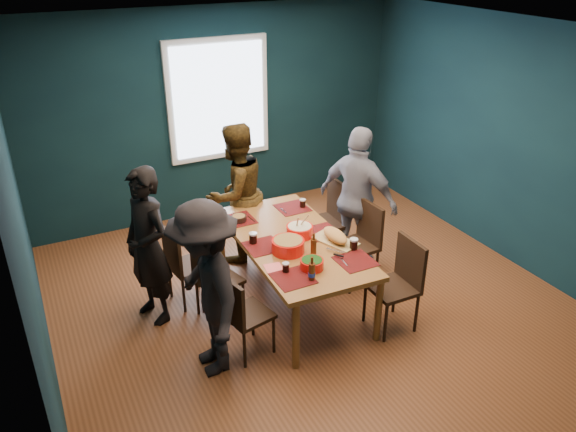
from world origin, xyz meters
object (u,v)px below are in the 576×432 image
at_px(bowl_salad, 288,245).
at_px(bowl_herbs, 312,264).
at_px(bowl_dumpling, 300,230).
at_px(cutting_board, 335,237).
at_px(chair_right_far, 330,215).
at_px(person_far_left, 148,247).
at_px(dining_table, 293,245).
at_px(person_near_left, 206,290).
at_px(chair_left_mid, 212,276).
at_px(chair_right_mid, 362,237).
at_px(person_right, 358,200).
at_px(chair_right_near, 401,278).
at_px(chair_left_near, 240,310).
at_px(person_back, 236,194).
at_px(chair_left_far, 182,261).

xyz_separation_m(bowl_salad, bowl_herbs, (0.05, -0.36, -0.02)).
bearing_deg(bowl_dumpling, cutting_board, -47.08).
xyz_separation_m(chair_right_far, person_far_left, (-2.14, -0.22, 0.24)).
bearing_deg(dining_table, person_near_left, -150.94).
relative_size(chair_left_mid, chair_right_mid, 0.93).
height_order(person_right, person_near_left, person_right).
bearing_deg(bowl_salad, person_near_left, -159.67).
bearing_deg(person_right, chair_right_near, 143.25).
relative_size(chair_left_near, chair_right_near, 0.91).
distance_m(person_back, bowl_herbs, 1.68).
height_order(chair_left_near, person_near_left, person_near_left).
bearing_deg(bowl_salad, bowl_dumpling, 43.45).
distance_m(person_near_left, bowl_dumpling, 1.31).
xyz_separation_m(chair_left_mid, bowl_dumpling, (0.92, -0.07, 0.31)).
xyz_separation_m(person_far_left, bowl_salad, (1.18, -0.60, 0.02)).
height_order(chair_right_near, bowl_salad, chair_right_near).
bearing_deg(person_near_left, bowl_herbs, 91.31).
bearing_deg(person_far_left, bowl_dumpling, 55.45).
xyz_separation_m(bowl_dumpling, cutting_board, (0.25, -0.27, -0.00)).
bearing_deg(chair_right_near, person_right, 78.48).
bearing_deg(person_back, chair_right_far, 132.43).
height_order(chair_left_far, chair_right_far, chair_right_far).
distance_m(chair_left_near, bowl_dumpling, 1.09).
relative_size(person_far_left, bowl_herbs, 7.41).
bearing_deg(cutting_board, bowl_salad, 155.19).
bearing_deg(chair_left_near, person_far_left, 107.99).
distance_m(chair_left_near, bowl_salad, 0.79).
bearing_deg(person_near_left, chair_right_mid, 109.32).
distance_m(dining_table, person_back, 1.14).
bearing_deg(chair_left_far, bowl_dumpling, -31.76).
relative_size(bowl_salad, bowl_herbs, 1.46).
bearing_deg(person_back, person_right, 125.67).
height_order(dining_table, chair_left_far, chair_left_far).
distance_m(chair_left_mid, chair_right_far, 1.71).
bearing_deg(person_near_left, person_back, 153.03).
bearing_deg(bowl_dumpling, bowl_salad, -136.55).
bearing_deg(dining_table, bowl_herbs, -97.29).
relative_size(chair_right_far, person_back, 0.58).
relative_size(dining_table, person_far_left, 1.26).
bearing_deg(chair_left_mid, person_near_left, -127.03).
bearing_deg(chair_left_far, bowl_salad, -48.21).
xyz_separation_m(bowl_salad, cutting_board, (0.50, -0.04, -0.01)).
bearing_deg(person_far_left, chair_left_near, 10.32).
height_order(person_far_left, person_near_left, person_near_left).
distance_m(chair_left_mid, chair_right_near, 1.80).
height_order(bowl_salad, bowl_herbs, bowl_salad).
relative_size(person_near_left, bowl_dumpling, 5.95).
bearing_deg(chair_right_mid, person_near_left, -166.59).
xyz_separation_m(person_near_left, cutting_board, (1.43, 0.31, 0.00)).
distance_m(chair_right_near, person_back, 2.13).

